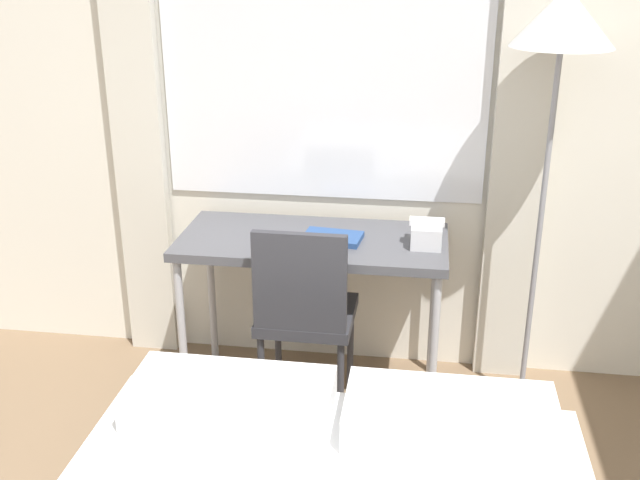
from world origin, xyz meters
TOP-DOWN VIEW (x-y plane):
  - wall_back_with_window at (-0.02, 2.86)m, footprint 4.93×0.13m
  - desk at (-0.17, 2.51)m, footprint 1.17×0.54m
  - desk_chair at (-0.17, 2.29)m, footprint 0.40×0.40m
  - standing_lamp at (0.79, 2.55)m, footprint 0.40×0.40m
  - telephone at (0.32, 2.50)m, footprint 0.15×0.17m
  - book at (-0.08, 2.49)m, footprint 0.27×0.19m

SIDE VIEW (x-z plane):
  - desk_chair at x=-0.17m, z-range 0.07..0.99m
  - desk at x=-0.17m, z-range 0.31..1.08m
  - book at x=-0.08m, z-range 0.77..0.79m
  - telephone at x=0.32m, z-range 0.76..0.88m
  - wall_back_with_window at x=-0.02m, z-range 0.00..2.70m
  - standing_lamp at x=0.79m, z-range 0.69..2.50m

